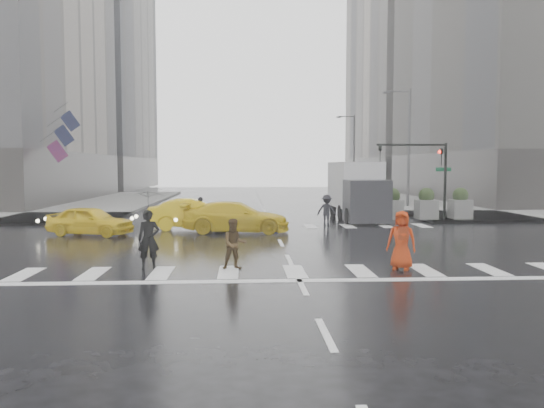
{
  "coord_description": "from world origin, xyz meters",
  "views": [
    {
      "loc": [
        -1.55,
        -21.74,
        3.17
      ],
      "look_at": [
        -0.26,
        2.0,
        1.48
      ],
      "focal_mm": 35.0,
      "sensor_mm": 36.0,
      "label": 1
    }
  ],
  "objects": [
    {
      "name": "street_lamp_near",
      "position": [
        10.87,
        18.0,
        4.95
      ],
      "size": [
        2.15,
        0.22,
        9.0
      ],
      "color": "#59595B",
      "rests_on": "ground"
    },
    {
      "name": "road_markings",
      "position": [
        0.0,
        0.0,
        0.01
      ],
      "size": [
        18.0,
        48.0,
        0.01
      ],
      "primitive_type": null,
      "color": "silver",
      "rests_on": "ground"
    },
    {
      "name": "box_truck",
      "position": [
        5.26,
        9.39,
        1.83
      ],
      "size": [
        2.42,
        6.46,
        3.43
      ],
      "rotation": [
        0.0,
        0.0,
        0.04
      ],
      "color": "silver",
      "rests_on": "ground"
    },
    {
      "name": "taxi_front",
      "position": [
        -8.6,
        2.93,
        0.67
      ],
      "size": [
        4.26,
        2.7,
        1.35
      ],
      "primitive_type": "imported",
      "rotation": [
        0.0,
        0.0,
        1.27
      ],
      "color": "yellow",
      "rests_on": "ground"
    },
    {
      "name": "planter_mid",
      "position": [
        9.0,
        8.2,
        0.98
      ],
      "size": [
        1.1,
        1.1,
        1.8
      ],
      "color": "gray",
      "rests_on": "ground"
    },
    {
      "name": "taxi_mid",
      "position": [
        -4.02,
        5.05,
        0.77
      ],
      "size": [
        4.85,
        2.22,
        1.54
      ],
      "primitive_type": "imported",
      "rotation": [
        0.0,
        0.0,
        1.7
      ],
      "color": "yellow",
      "rests_on": "ground"
    },
    {
      "name": "building_nw_far",
      "position": [
        -29.0,
        56.0,
        20.19
      ],
      "size": [
        26.05,
        26.05,
        44.0
      ],
      "color": "#5E5C57",
      "rests_on": "ground"
    },
    {
      "name": "pedestrian_orange",
      "position": [
        3.29,
        -5.86,
        0.91
      ],
      "size": [
        1.05,
        0.92,
        1.82
      ],
      "rotation": [
        0.0,
        0.0,
        -0.47
      ],
      "color": "#BE330D",
      "rests_on": "ground"
    },
    {
      "name": "pedestrian_far_a",
      "position": [
        -3.7,
        5.0,
        0.82
      ],
      "size": [
        1.12,
        0.98,
        1.64
      ],
      "primitive_type": "imported",
      "rotation": [
        0.0,
        0.0,
        2.62
      ],
      "color": "black",
      "rests_on": "ground"
    },
    {
      "name": "taxi_rear",
      "position": [
        -1.9,
        3.62,
        0.74
      ],
      "size": [
        4.66,
        2.41,
        1.48
      ],
      "primitive_type": "imported",
      "rotation": [
        0.0,
        0.0,
        1.5
      ],
      "color": "yellow",
      "rests_on": "ground"
    },
    {
      "name": "sidewalk_ne",
      "position": [
        19.5,
        17.5,
        0.07
      ],
      "size": [
        35.0,
        35.0,
        0.15
      ],
      "primitive_type": "cube",
      "color": "gray",
      "rests_on": "ground"
    },
    {
      "name": "flag_cluster",
      "position": [
        -15.08,
        18.5,
        5.64
      ],
      "size": [
        2.87,
        3.06,
        4.69
      ],
      "color": "#59595B",
      "rests_on": "ground"
    },
    {
      "name": "planter_east",
      "position": [
        11.0,
        8.2,
        0.98
      ],
      "size": [
        1.1,
        1.1,
        1.8
      ],
      "color": "gray",
      "rests_on": "ground"
    },
    {
      "name": "building_ne_far",
      "position": [
        29.0,
        56.0,
        16.27
      ],
      "size": [
        26.05,
        26.05,
        36.0
      ],
      "color": "gray",
      "rests_on": "ground"
    },
    {
      "name": "pedestrian_far_b",
      "position": [
        2.91,
        6.32,
        0.83
      ],
      "size": [
        1.22,
        1.01,
        1.66
      ],
      "primitive_type": "imported",
      "rotation": [
        0.0,
        0.0,
        2.68
      ],
      "color": "black",
      "rests_on": "ground"
    },
    {
      "name": "street_lamp_far",
      "position": [
        10.87,
        38.0,
        4.95
      ],
      "size": [
        2.15,
        0.22,
        9.0
      ],
      "color": "#59595B",
      "rests_on": "ground"
    },
    {
      "name": "pedestrian_brown",
      "position": [
        -1.83,
        -5.49,
        0.78
      ],
      "size": [
        0.85,
        0.72,
        1.56
      ],
      "primitive_type": "imported",
      "rotation": [
        0.0,
        0.0,
        0.18
      ],
      "color": "#433118",
      "rests_on": "ground"
    },
    {
      "name": "ground",
      "position": [
        0.0,
        0.0,
        0.0
      ],
      "size": [
        120.0,
        120.0,
        0.0
      ],
      "primitive_type": "plane",
      "color": "black",
      "rests_on": "ground"
    },
    {
      "name": "traffic_signal_pole",
      "position": [
        9.01,
        8.01,
        3.22
      ],
      "size": [
        4.45,
        0.42,
        4.5
      ],
      "color": "black",
      "rests_on": "ground"
    },
    {
      "name": "pedestrian_black",
      "position": [
        -4.49,
        -5.25,
        1.57
      ],
      "size": [
        1.11,
        1.13,
        2.43
      ],
      "rotation": [
        0.0,
        0.0,
        0.17
      ],
      "color": "black",
      "rests_on": "ground"
    },
    {
      "name": "planter_west",
      "position": [
        7.0,
        8.2,
        0.98
      ],
      "size": [
        1.1,
        1.1,
        1.8
      ],
      "color": "gray",
      "rests_on": "ground"
    }
  ]
}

